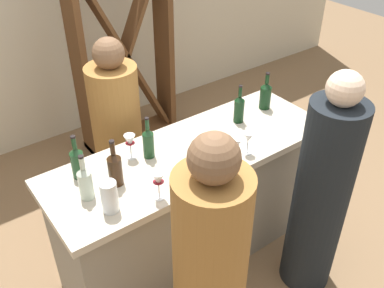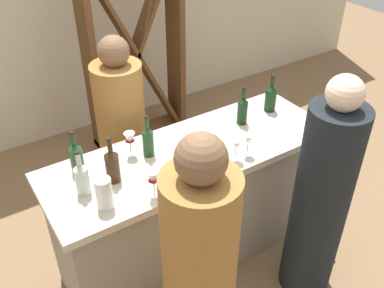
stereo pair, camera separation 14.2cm
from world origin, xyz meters
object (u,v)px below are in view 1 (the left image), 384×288
at_px(person_right_guest, 119,142).
at_px(person_left_guest, 321,197).
at_px(wine_bottle_rightmost_dark_green, 239,108).
at_px(wine_glass_near_center, 236,144).
at_px(wine_glass_near_left, 158,181).
at_px(wine_bottle_leftmost_clear_pale, 85,182).
at_px(wine_glass_near_right, 248,139).
at_px(wine_bottle_second_right_olive_green, 148,142).
at_px(wine_bottle_center_amber_brown, 115,168).
at_px(water_pitcher, 109,197).
at_px(wine_bottle_second_left_olive_green, 77,162).
at_px(wine_bottle_far_right_dark_green, 266,95).
at_px(person_center_guest, 210,279).
at_px(wine_rack, 124,54).
at_px(wine_glass_far_left, 130,142).

bearing_deg(person_right_guest, person_left_guest, 29.79).
xyz_separation_m(wine_bottle_rightmost_dark_green, wine_glass_near_center, (-0.30, -0.32, 0.00)).
bearing_deg(wine_glass_near_left, person_left_guest, -23.01).
bearing_deg(wine_bottle_leftmost_clear_pale, wine_glass_near_right, -11.93).
height_order(wine_bottle_second_right_olive_green, wine_bottle_rightmost_dark_green, wine_bottle_second_right_olive_green).
bearing_deg(wine_bottle_center_amber_brown, water_pitcher, -125.98).
bearing_deg(wine_glass_near_center, person_right_guest, 110.79).
relative_size(wine_bottle_leftmost_clear_pale, wine_bottle_second_left_olive_green, 1.00).
xyz_separation_m(wine_bottle_leftmost_clear_pale, person_left_guest, (1.26, -0.64, -0.31)).
height_order(wine_bottle_far_right_dark_green, wine_glass_near_right, wine_bottle_far_right_dark_green).
height_order(wine_glass_near_center, water_pitcher, water_pitcher).
height_order(wine_glass_near_center, wine_glass_near_right, wine_glass_near_center).
height_order(wine_bottle_rightmost_dark_green, wine_glass_near_left, wine_bottle_rightmost_dark_green).
distance_m(wine_bottle_center_amber_brown, wine_glass_near_left, 0.28).
height_order(wine_bottle_leftmost_clear_pale, person_left_guest, person_left_guest).
distance_m(wine_bottle_second_right_olive_green, wine_bottle_far_right_dark_green, 1.01).
bearing_deg(wine_glass_near_right, wine_bottle_second_left_olive_green, 156.85).
bearing_deg(wine_bottle_second_right_olive_green, person_center_guest, -101.74).
height_order(wine_bottle_second_left_olive_green, water_pitcher, wine_bottle_second_left_olive_green).
xyz_separation_m(wine_glass_near_right, water_pitcher, (-0.95, 0.04, -0.01)).
relative_size(wine_rack, wine_bottle_rightmost_dark_green, 6.67).
bearing_deg(person_right_guest, wine_glass_near_center, 22.97).
bearing_deg(wine_glass_near_center, wine_glass_near_left, -177.44).
relative_size(wine_bottle_rightmost_dark_green, water_pitcher, 1.51).
bearing_deg(water_pitcher, wine_bottle_second_right_olive_green, 34.87).
bearing_deg(wine_glass_near_center, wine_bottle_second_right_olive_green, 141.51).
height_order(wine_bottle_rightmost_dark_green, person_left_guest, person_left_guest).
height_order(wine_bottle_center_amber_brown, water_pitcher, wine_bottle_center_amber_brown).
height_order(wine_glass_near_right, person_center_guest, person_center_guest).
distance_m(wine_bottle_leftmost_clear_pale, wine_bottle_center_amber_brown, 0.19).
bearing_deg(wine_bottle_second_right_olive_green, wine_rack, 66.51).
xyz_separation_m(wine_glass_near_center, person_left_guest, (0.36, -0.43, -0.32)).
distance_m(wine_glass_near_center, water_pitcher, 0.85).
height_order(wine_bottle_second_right_olive_green, wine_glass_near_right, wine_bottle_second_right_olive_green).
height_order(wine_bottle_second_right_olive_green, wine_bottle_far_right_dark_green, same).
bearing_deg(person_center_guest, water_pitcher, 14.43).
distance_m(wine_bottle_leftmost_clear_pale, person_right_guest, 0.97).
relative_size(wine_bottle_second_right_olive_green, wine_glass_near_right, 1.90).
bearing_deg(wine_glass_near_center, wine_bottle_second_left_olive_green, 154.43).
xyz_separation_m(wine_bottle_leftmost_clear_pale, wine_bottle_second_right_olive_green, (0.48, 0.12, -0.00)).
distance_m(wine_glass_far_left, person_left_guest, 1.25).
relative_size(wine_bottle_second_left_olive_green, person_left_guest, 0.18).
relative_size(wine_bottle_rightmost_dark_green, wine_bottle_far_right_dark_green, 0.99).
bearing_deg(water_pitcher, wine_glass_near_left, -14.99).
xyz_separation_m(wine_bottle_second_left_olive_green, wine_bottle_far_right_dark_green, (1.45, -0.06, -0.00)).
height_order(water_pitcher, person_left_guest, person_left_guest).
relative_size(wine_bottle_far_right_dark_green, wine_glass_far_left, 1.71).
bearing_deg(wine_bottle_second_right_olive_green, wine_glass_far_left, 149.58).
relative_size(wine_bottle_second_right_olive_green, wine_glass_far_left, 1.71).
bearing_deg(person_center_guest, wine_bottle_rightmost_dark_green, -56.99).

